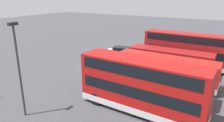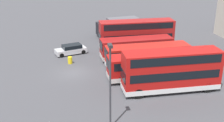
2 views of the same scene
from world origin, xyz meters
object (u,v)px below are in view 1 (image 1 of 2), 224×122
Objects in this scene: box_truck_blue at (191,42)px; waste_bin_yellow at (106,58)px; bus_double_decker_fifth at (141,85)px; bus_single_deck_third at (165,69)px; bus_double_decker_near_end at (187,49)px; bus_single_deck_second at (170,60)px; bus_single_deck_fourth at (149,79)px; car_small_green at (121,51)px; lamp_post_tall at (18,63)px.

box_truck_blue reaches higher than waste_bin_yellow.
waste_bin_yellow is (-10.31, -10.10, -1.97)m from bus_double_decker_fifth.
box_truck_blue is at bearing -178.90° from bus_single_deck_third.
bus_double_decker_near_end is at bearing 178.37° from bus_double_decker_fifth.
bus_double_decker_near_end is 1.08× the size of bus_double_decker_fifth.
bus_single_deck_fourth is (6.97, 0.10, 0.00)m from bus_single_deck_second.
bus_double_decker_fifth is at bearing 1.39° from box_truck_blue.
bus_double_decker_near_end is 8.06m from box_truck_blue.
box_truck_blue reaches higher than bus_single_deck_third.
bus_double_decker_fifth is 11.22× the size of waste_bin_yellow.
bus_single_deck_second and bus_single_deck_third have the same top height.
car_small_green is at bearing -48.75° from box_truck_blue.
box_truck_blue is (-7.97, -0.94, -0.74)m from bus_double_decker_near_end.
box_truck_blue is at bearing 140.99° from waste_bin_yellow.
lamp_post_tall reaches higher than box_truck_blue.
bus_single_deck_second is 0.91× the size of bus_single_deck_fourth.
bus_double_decker_near_end is 1.03× the size of bus_single_deck_fourth.
waste_bin_yellow is (-15.75, -2.31, -3.98)m from lamp_post_tall.
bus_single_deck_fourth is 11.74m from waste_bin_yellow.
bus_single_deck_third is 15.08m from box_truck_blue.
lamp_post_tall is (19.55, 1.87, 3.75)m from car_small_green.
bus_double_decker_fifth reaches higher than waste_bin_yellow.
lamp_post_tall is at bearing 5.46° from car_small_green.
car_small_green is at bearing -126.94° from bus_single_deck_third.
bus_single_deck_second is 1.35× the size of lamp_post_tall.
bus_double_decker_fifth is 14.57m from waste_bin_yellow.
waste_bin_yellow is at bearing -135.59° from bus_double_decker_fifth.
bus_single_deck_third is at bearing 53.06° from car_small_green.
car_small_green is (-10.65, -9.03, -0.92)m from bus_single_deck_fourth.
bus_double_decker_near_end is 10.77m from bus_single_deck_fourth.
bus_double_decker_near_end is 3.97m from bus_single_deck_second.
bus_single_deck_second reaches higher than waste_bin_yellow.
bus_double_decker_fifth reaches higher than bus_single_deck_fourth.
bus_single_deck_fourth is at bearing 141.18° from lamp_post_tall.
car_small_green is (0.03, -10.06, -1.75)m from bus_double_decker_near_end.
bus_single_deck_fourth reaches higher than car_small_green.
car_small_green reaches higher than waste_bin_yellow.
bus_single_deck_second is at bearing -16.94° from bus_double_decker_near_end.
bus_single_deck_fourth is at bearing -169.65° from bus_double_decker_fifth.
lamp_post_tall reaches higher than waste_bin_yellow.
car_small_green is 5.08× the size of waste_bin_yellow.
lamp_post_tall is 7.96× the size of waste_bin_yellow.
bus_double_decker_near_end is at bearing 110.07° from waste_bin_yellow.
bus_single_deck_fourth is 1.48× the size of lamp_post_tall.
bus_single_deck_third is 0.99× the size of bus_single_deck_fourth.
bus_double_decker_fifth reaches higher than bus_single_deck_third.
bus_double_decker_fifth reaches higher than car_small_green.
car_small_green is (-7.08, -9.41, -0.92)m from bus_single_deck_third.
box_truck_blue reaches higher than car_small_green.
car_small_green is (-14.12, -9.66, -1.75)m from bus_double_decker_fifth.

